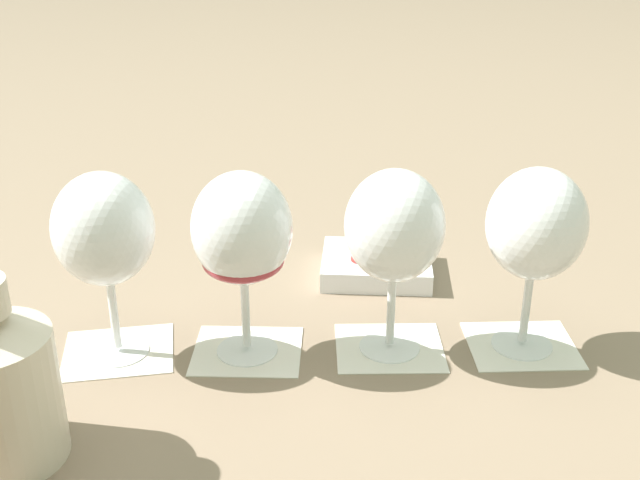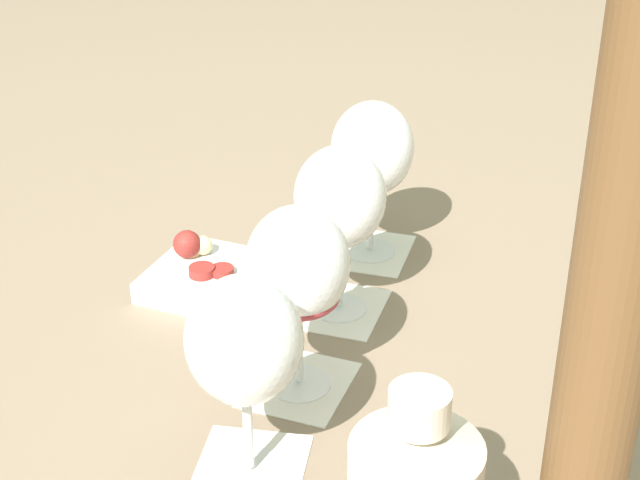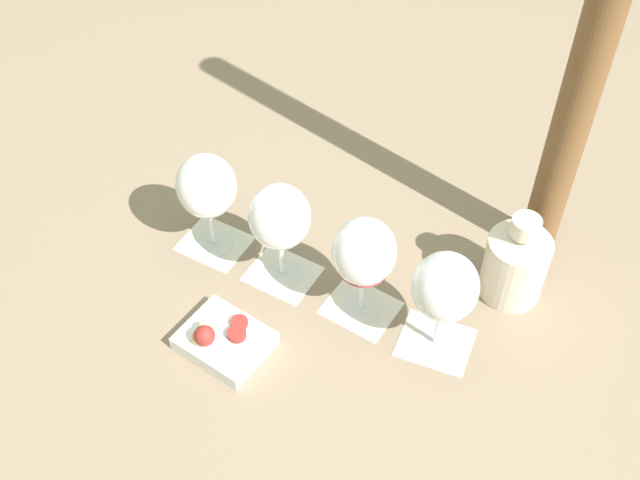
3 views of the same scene
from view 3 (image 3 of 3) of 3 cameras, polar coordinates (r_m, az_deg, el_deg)
The scene contains 12 objects.
ground_plane at distance 1.32m, azimuth 0.15°, elevation -3.58°, with size 8.00×8.00×0.00m, color #7F6B56.
tasting_card_0 at distance 1.27m, azimuth 8.19°, elevation -7.22°, with size 0.14×0.15×0.00m.
tasting_card_1 at distance 1.30m, azimuth 2.91°, elevation -4.83°, with size 0.15×0.14×0.00m.
tasting_card_2 at distance 1.34m, azimuth -2.67°, elevation -2.40°, with size 0.15×0.15×0.00m.
tasting_card_3 at distance 1.40m, azimuth -7.50°, elevation -0.22°, with size 0.15×0.15×0.00m.
wine_glass_0 at distance 1.17m, azimuth 8.86°, elevation -3.58°, with size 0.10×0.10×0.19m.
wine_glass_1 at distance 1.20m, azimuth 3.15°, elevation -1.07°, with size 0.10×0.10×0.19m.
wine_glass_2 at distance 1.25m, azimuth -2.88°, elevation 1.41°, with size 0.10×0.10×0.19m.
wine_glass_3 at distance 1.31m, azimuth -8.06°, elevation 3.57°, with size 0.10×0.10×0.19m.
ceramic_vase at distance 1.30m, azimuth 13.78°, elevation -1.46°, with size 0.10×0.10×0.17m.
snack_dish at distance 1.25m, azimuth -6.95°, elevation -7.04°, with size 0.17×0.17×0.06m.
umbrella_pole at distance 1.18m, azimuth 18.93°, elevation 13.35°, with size 0.06×0.06×0.82m.
Camera 3 is at (-0.79, 0.22, 1.04)m, focal length 45.00 mm.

